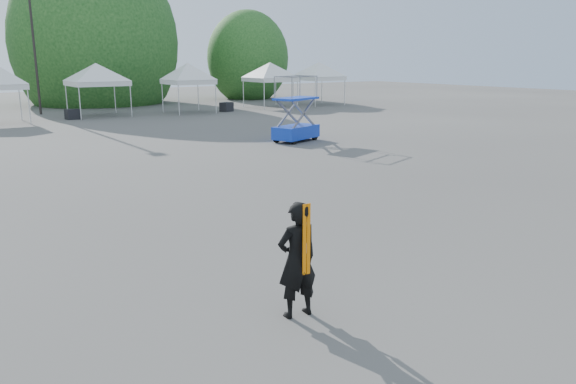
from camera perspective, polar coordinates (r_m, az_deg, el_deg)
ground at (r=10.07m, az=-3.60°, el=-7.70°), size 120.00×120.00×0.00m
light_pole_east at (r=40.86m, az=-24.55°, el=14.93°), size 0.60×0.25×9.80m
tree_mid_e at (r=49.06m, az=-18.97°, el=14.16°), size 5.12×5.12×7.79m
tree_far_e at (r=52.44m, az=-4.10°, el=13.41°), size 3.84×3.84×5.84m
tent_f at (r=38.12m, az=-18.93°, el=11.88°), size 4.72×4.72×3.88m
tent_g at (r=38.96m, az=-10.15°, el=12.40°), size 4.07×4.07×3.88m
tent_h at (r=42.59m, az=-1.84°, el=12.67°), size 4.43×4.43×3.88m
tent_extra_8 at (r=45.34m, az=3.17°, el=12.71°), size 4.41×4.41×3.88m
man at (r=7.99m, az=0.95°, el=-6.89°), size 0.65×0.45×1.70m
scissor_lift at (r=25.08m, az=0.82°, el=8.45°), size 2.46×1.79×2.87m
crate_mid at (r=36.77m, az=-21.04°, el=7.38°), size 0.86×0.71×0.61m
crate_east at (r=39.72m, az=-6.27°, el=8.59°), size 1.00×0.90×0.64m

